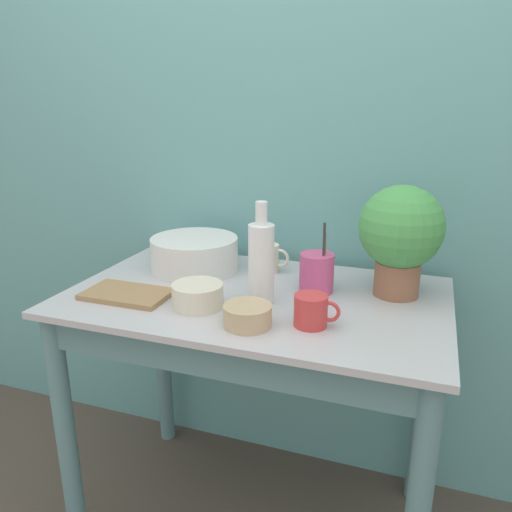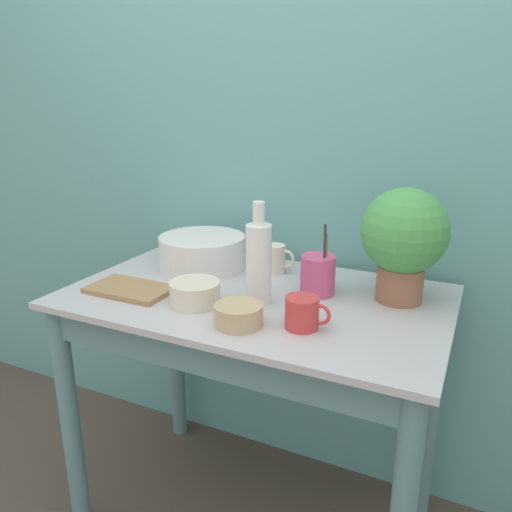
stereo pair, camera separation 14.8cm
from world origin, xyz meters
The scene contains 11 objects.
wall_back centered at (0.00, 0.75, 1.20)m, with size 6.00×0.05×2.40m.
counter_table centered at (0.00, 0.32, 0.67)m, with size 1.14×0.70×0.86m.
potted_plant centered at (0.40, 0.48, 1.05)m, with size 0.25×0.25×0.33m.
bowl_wash_large centered at (-0.28, 0.49, 0.91)m, with size 0.30×0.30×0.11m.
bottle_tall centered at (0.04, 0.29, 0.98)m, with size 0.07×0.07×0.30m.
mug_cream centered at (-0.03, 0.55, 0.91)m, with size 0.11×0.07×0.10m.
mug_red centered at (0.21, 0.18, 0.90)m, with size 0.12×0.09×0.08m.
bowl_small_cream centered at (-0.12, 0.20, 0.89)m, with size 0.15×0.15×0.07m.
bowl_small_tan centered at (0.05, 0.13, 0.88)m, with size 0.13×0.13×0.06m.
utensil_cup centered at (0.17, 0.43, 0.92)m, with size 0.10×0.10×0.22m.
tray_board centered at (-0.36, 0.20, 0.86)m, with size 0.25×0.15×0.02m.
Camera 1 is at (0.47, -0.98, 1.42)m, focal length 35.00 mm.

